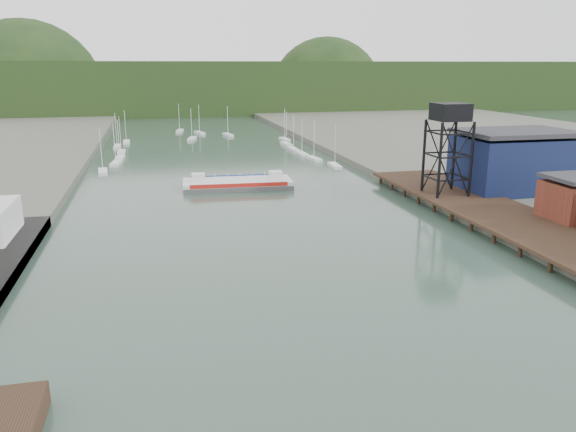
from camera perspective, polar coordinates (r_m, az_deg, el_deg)
name	(u,v)px	position (r m, az deg, el deg)	size (l,w,h in m)	color
ground	(394,428)	(42.71, 10.76, -20.39)	(600.00, 600.00, 0.00)	#283F35
east_pier	(496,212)	(95.26, 20.36, 0.38)	(14.00, 70.00, 2.45)	black
lift_tower	(450,118)	(102.90, 16.15, 9.57)	(6.50, 6.50, 16.00)	black
blue_shed	(514,161)	(113.61, 21.98, 5.17)	(20.50, 14.50, 11.30)	#0C1739
marina_sailboats	(208,147)	(172.30, -8.15, 6.91)	(57.71, 92.65, 0.90)	silver
distant_hills	(173,90)	(333.28, -11.63, 12.42)	(500.00, 120.00, 80.00)	black
chain_ferry	(238,183)	(116.26, -5.15, 3.33)	(22.60, 10.23, 3.18)	#4B4B4D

